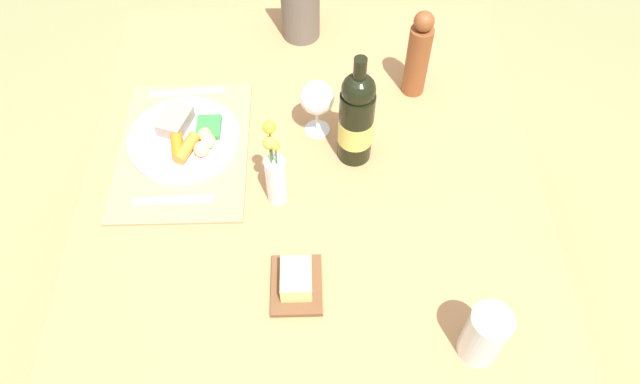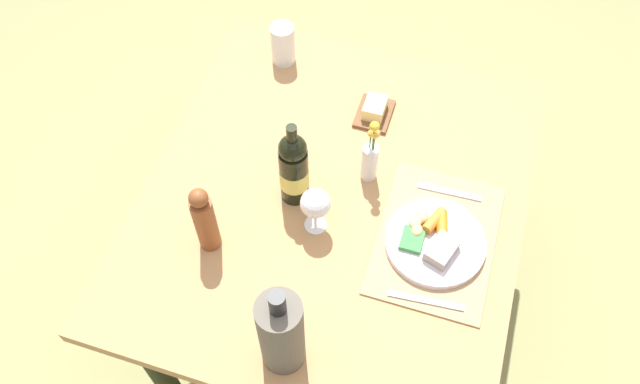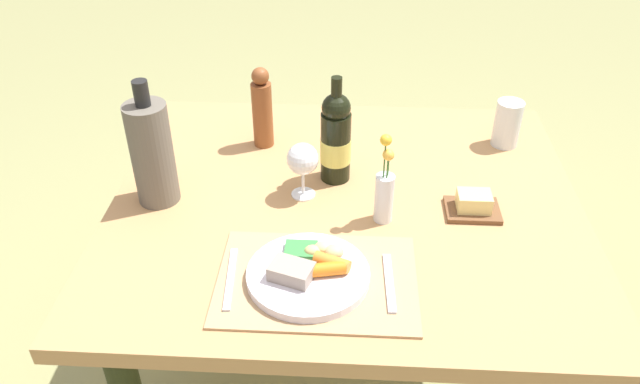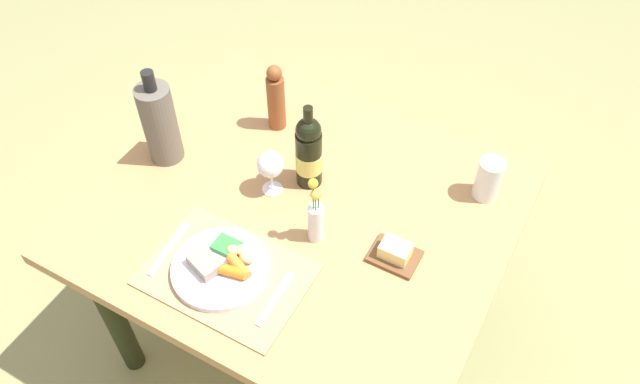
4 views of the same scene
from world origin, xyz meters
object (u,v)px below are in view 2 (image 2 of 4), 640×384
(water_tumbler, at_px, (283,46))
(cooler_bottle, at_px, (281,333))
(butter_dish, at_px, (375,110))
(flower_vase, at_px, (370,158))
(pepper_mill, at_px, (205,220))
(fork, at_px, (426,301))
(dinner_plate, at_px, (434,240))
(knife, at_px, (450,192))
(wine_glass, at_px, (315,204))
(dining_table, at_px, (333,213))
(wine_bottle, at_px, (294,169))

(water_tumbler, bearing_deg, cooler_bottle, -160.73)
(butter_dish, bearing_deg, flower_vase, -169.37)
(pepper_mill, bearing_deg, fork, -89.74)
(pepper_mill, xyz_separation_m, cooler_bottle, (-0.23, -0.28, 0.02))
(dinner_plate, relative_size, fork, 1.39)
(knife, height_order, wine_glass, wine_glass)
(knife, bearing_deg, dining_table, 105.79)
(fork, height_order, wine_bottle, wine_bottle)
(dinner_plate, distance_m, knife, 0.17)
(dinner_plate, distance_m, butter_dish, 0.46)
(dining_table, xyz_separation_m, butter_dish, (0.31, -0.03, 0.12))
(dinner_plate, xyz_separation_m, wine_glass, (-0.04, 0.31, 0.08))
(dinner_plate, relative_size, wine_bottle, 0.91)
(wine_bottle, xyz_separation_m, wine_glass, (-0.08, -0.08, -0.01))
(dinner_plate, xyz_separation_m, cooler_bottle, (-0.39, 0.27, 0.11))
(butter_dish, bearing_deg, dinner_plate, -145.73)
(dinner_plate, bearing_deg, knife, -3.16)
(dinner_plate, height_order, pepper_mill, pepper_mill)
(fork, distance_m, wine_glass, 0.36)
(fork, relative_size, flower_vase, 0.80)
(wine_glass, bearing_deg, fork, -111.66)
(dining_table, distance_m, wine_bottle, 0.24)
(fork, bearing_deg, dining_table, 47.61)
(butter_dish, bearing_deg, knife, -128.17)
(wine_glass, bearing_deg, water_tumbler, 27.03)
(dinner_plate, height_order, wine_glass, wine_glass)
(dinner_plate, xyz_separation_m, wine_bottle, (0.04, 0.39, 0.10))
(knife, bearing_deg, wine_bottle, 105.58)
(pepper_mill, xyz_separation_m, wine_bottle, (0.21, -0.16, 0.01))
(fork, xyz_separation_m, flower_vase, (0.32, 0.23, 0.07))
(pepper_mill, bearing_deg, cooler_bottle, -128.86)
(fork, xyz_separation_m, knife, (0.33, 0.01, 0.00))
(knife, relative_size, water_tumbler, 1.31)
(dinner_plate, xyz_separation_m, knife, (0.17, -0.01, -0.01))
(fork, bearing_deg, water_tumbler, 36.95)
(dining_table, distance_m, water_tumbler, 0.55)
(water_tumbler, bearing_deg, flower_vase, -133.58)
(water_tumbler, height_order, butter_dish, water_tumbler)
(pepper_mill, relative_size, wine_glass, 1.59)
(dinner_plate, relative_size, butter_dish, 1.99)
(pepper_mill, distance_m, water_tumbler, 0.68)
(knife, bearing_deg, flower_vase, 89.90)
(dinner_plate, relative_size, pepper_mill, 1.11)
(dinner_plate, height_order, fork, dinner_plate)
(knife, xyz_separation_m, wine_glass, (-0.20, 0.32, 0.09))
(cooler_bottle, relative_size, butter_dish, 2.46)
(pepper_mill, bearing_deg, wine_glass, -61.75)
(pepper_mill, height_order, butter_dish, pepper_mill)
(dinner_plate, bearing_deg, wine_glass, 96.66)
(dining_table, height_order, flower_vase, flower_vase)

